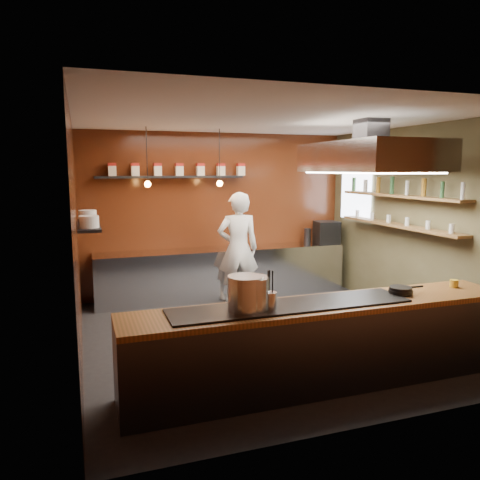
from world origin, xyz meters
name	(u,v)px	position (x,y,z in m)	size (l,w,h in m)	color
floor	(268,335)	(0.00, 0.00, 0.00)	(5.00, 5.00, 0.00)	black
back_wall	(218,214)	(0.00, 2.50, 1.50)	(5.00, 5.00, 0.00)	#40180B
left_wall	(76,239)	(-2.50, 0.00, 1.50)	(5.00, 5.00, 0.00)	#40180B
right_wall	(419,224)	(2.50, 0.00, 1.50)	(5.00, 5.00, 0.00)	#444027
ceiling	(270,119)	(0.00, 0.00, 3.00)	(5.00, 5.00, 0.00)	silver
window_pane	(356,193)	(2.45, 1.70, 1.90)	(1.00, 1.00, 0.00)	white
prep_counter	(223,273)	(0.00, 2.17, 0.45)	(4.60, 0.65, 0.90)	silver
pass_counter	(324,343)	(0.00, -1.60, 0.47)	(4.40, 0.72, 0.94)	#38383D
tin_shelf	(171,177)	(-0.90, 2.36, 2.20)	(2.60, 0.26, 0.04)	black
plate_shelf	(89,225)	(-2.34, 1.00, 1.55)	(0.30, 1.40, 0.04)	black
bottle_shelf_upper	(399,196)	(2.34, 0.30, 1.92)	(0.26, 2.80, 0.04)	brown
bottle_shelf_lower	(397,225)	(2.34, 0.30, 1.45)	(0.26, 2.80, 0.04)	brown
extractor_hood	(370,157)	(1.30, -0.40, 2.51)	(1.20, 2.00, 0.72)	#38383D
pendant_left	(148,181)	(-1.40, 1.70, 2.15)	(0.10, 0.10, 0.95)	black
pendant_right	(220,180)	(-0.20, 1.70, 2.15)	(0.10, 0.10, 0.95)	black
storage_tins	(179,169)	(-0.75, 2.36, 2.33)	(2.43, 0.13, 0.22)	beige
plate_stacks	(88,218)	(-2.34, 1.00, 1.65)	(0.26, 1.16, 0.16)	silver
bottles	(399,187)	(2.34, 0.30, 2.06)	(0.06, 2.66, 0.24)	silver
wine_glasses	(398,220)	(2.34, 0.30, 1.53)	(0.07, 2.37, 0.13)	silver
stockpot_large	(246,293)	(-0.92, -1.63, 1.11)	(0.36, 0.36, 0.35)	silver
stockpot_small	(252,293)	(-0.85, -1.62, 1.11)	(0.36, 0.36, 0.33)	silver
utensil_crock	(270,301)	(-0.67, -1.68, 1.03)	(0.14, 0.14, 0.18)	silver
frying_pan	(401,290)	(0.99, -1.58, 0.97)	(0.44, 0.27, 0.07)	black
butter_jar	(454,283)	(1.81, -1.51, 0.97)	(0.10, 0.10, 0.09)	gold
espresso_machine	(327,232)	(2.10, 2.13, 1.11)	(0.43, 0.41, 0.43)	black
chef	(238,249)	(0.10, 1.64, 0.98)	(0.71, 0.47, 1.95)	white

